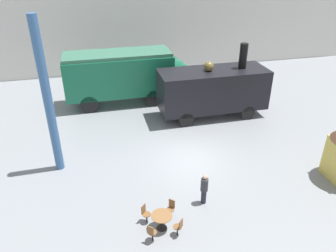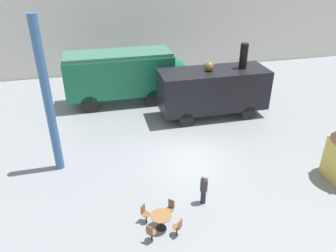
{
  "view_description": "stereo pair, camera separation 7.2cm",
  "coord_description": "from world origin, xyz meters",
  "px_view_note": "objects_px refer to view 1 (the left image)",
  "views": [
    {
      "loc": [
        -4.91,
        -14.77,
        10.36
      ],
      "look_at": [
        -1.07,
        1.0,
        1.6
      ],
      "focal_mm": 35.0,
      "sensor_mm": 36.0,
      "label": 1
    },
    {
      "loc": [
        -4.84,
        -14.79,
        10.36
      ],
      "look_at": [
        -1.07,
        1.0,
        1.6
      ],
      "focal_mm": 35.0,
      "sensor_mm": 36.0,
      "label": 2
    }
  ],
  "objects_px": {
    "steam_locomotive": "(213,89)",
    "cafe_table_near": "(162,218)",
    "cafe_chair_0": "(179,226)",
    "visitor_person": "(204,188)",
    "streamlined_locomotive": "(129,73)"
  },
  "relations": [
    {
      "from": "steam_locomotive",
      "to": "cafe_table_near",
      "type": "height_order",
      "value": "steam_locomotive"
    },
    {
      "from": "steam_locomotive",
      "to": "cafe_table_near",
      "type": "relative_size",
      "value": 8.35
    },
    {
      "from": "cafe_chair_0",
      "to": "visitor_person",
      "type": "bearing_deg",
      "value": -92.12
    },
    {
      "from": "cafe_table_near",
      "to": "visitor_person",
      "type": "xyz_separation_m",
      "value": [
        2.23,
        1.1,
        0.27
      ]
    },
    {
      "from": "steam_locomotive",
      "to": "cafe_table_near",
      "type": "distance_m",
      "value": 11.37
    },
    {
      "from": "streamlined_locomotive",
      "to": "steam_locomotive",
      "type": "relative_size",
      "value": 1.3
    },
    {
      "from": "streamlined_locomotive",
      "to": "cafe_chair_0",
      "type": "height_order",
      "value": "streamlined_locomotive"
    },
    {
      "from": "streamlined_locomotive",
      "to": "cafe_table_near",
      "type": "relative_size",
      "value": 10.88
    },
    {
      "from": "steam_locomotive",
      "to": "visitor_person",
      "type": "bearing_deg",
      "value": -112.47
    },
    {
      "from": "visitor_person",
      "to": "streamlined_locomotive",
      "type": "bearing_deg",
      "value": 97.89
    },
    {
      "from": "steam_locomotive",
      "to": "visitor_person",
      "type": "height_order",
      "value": "steam_locomotive"
    },
    {
      "from": "steam_locomotive",
      "to": "cafe_chair_0",
      "type": "bearing_deg",
      "value": -116.85
    },
    {
      "from": "cafe_chair_0",
      "to": "cafe_table_near",
      "type": "bearing_deg",
      "value": 0.0
    },
    {
      "from": "visitor_person",
      "to": "steam_locomotive",
      "type": "bearing_deg",
      "value": 67.53
    },
    {
      "from": "cafe_table_near",
      "to": "streamlined_locomotive",
      "type": "bearing_deg",
      "value": 87.75
    }
  ]
}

